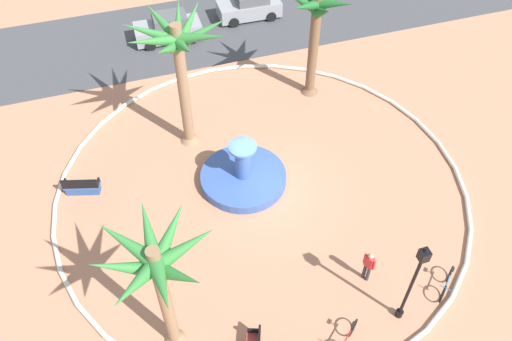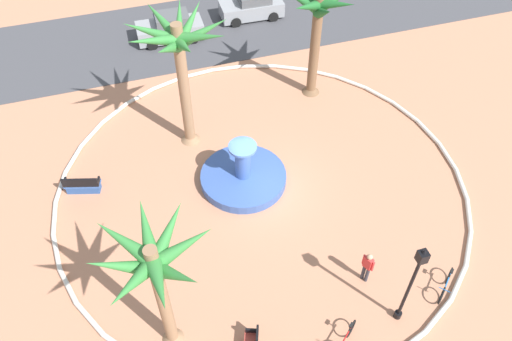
{
  "view_description": "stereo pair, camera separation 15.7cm",
  "coord_description": "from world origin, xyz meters",
  "views": [
    {
      "loc": [
        -5.04,
        -14.7,
        17.9
      ],
      "look_at": [
        -0.2,
        0.18,
        1.0
      ],
      "focal_mm": 36.18,
      "sensor_mm": 36.0,
      "label": 1
    },
    {
      "loc": [
        -4.89,
        -14.75,
        17.9
      ],
      "look_at": [
        -0.2,
        0.18,
        1.0
      ],
      "focal_mm": 36.18,
      "sensor_mm": 36.0,
      "label": 2
    }
  ],
  "objects": [
    {
      "name": "palm_tree_by_curb",
      "position": [
        -5.3,
        -5.97,
        4.66
      ],
      "size": [
        3.93,
        4.06,
        5.96
      ],
      "color": "#8E6B4C",
      "rests_on": "ground"
    },
    {
      "name": "palm_tree_near_fountain",
      "position": [
        4.75,
        5.82,
        4.38
      ],
      "size": [
        3.53,
        3.51,
        6.04
      ],
      "color": "brown",
      "rests_on": "ground"
    },
    {
      "name": "fountain",
      "position": [
        -0.68,
        0.61,
        0.32
      ],
      "size": [
        3.95,
        3.95,
        2.27
      ],
      "color": "#38569E",
      "rests_on": "ground"
    },
    {
      "name": "street_asphalt",
      "position": [
        0.0,
        13.75,
        0.01
      ],
      "size": [
        48.0,
        8.0,
        0.03
      ],
      "primitive_type": "cube",
      "color": "#424247",
      "rests_on": "ground"
    },
    {
      "name": "parked_car_leftmost",
      "position": [
        -1.58,
        13.26,
        0.78
      ],
      "size": [
        4.05,
        2.02,
        1.67
      ],
      "color": "gray",
      "rests_on": "ground"
    },
    {
      "name": "bench_east",
      "position": [
        -7.79,
        2.21,
        0.35
      ],
      "size": [
        1.68,
        0.92,
        1.0
      ],
      "color": "#335BA8",
      "rests_on": "ground"
    },
    {
      "name": "parked_car_second",
      "position": [
        3.91,
        14.19,
        0.78
      ],
      "size": [
        4.04,
        2.0,
        1.67
      ],
      "color": "gray",
      "rests_on": "ground"
    },
    {
      "name": "bicycle_red_frame",
      "position": [
        5.13,
        -7.19,
        0.38
      ],
      "size": [
        1.31,
        1.2,
        0.94
      ],
      "color": "black",
      "rests_on": "ground"
    },
    {
      "name": "plaza_curb",
      "position": [
        0.0,
        0.0,
        0.1
      ],
      "size": [
        18.69,
        18.69,
        0.2
      ],
      "primitive_type": "torus",
      "color": "silver",
      "rests_on": "ground"
    },
    {
      "name": "bicycle_by_lamppost",
      "position": [
        0.54,
        -8.04,
        0.38
      ],
      "size": [
        1.37,
        1.14,
        0.94
      ],
      "color": "black",
      "rests_on": "ground"
    },
    {
      "name": "ground_plane",
      "position": [
        0.0,
        0.0,
        0.0
      ],
      "size": [
        80.0,
        80.0,
        0.0
      ],
      "primitive_type": "plane",
      "color": "tan"
    },
    {
      "name": "lamppost",
      "position": [
        2.89,
        -7.64,
        2.57
      ],
      "size": [
        0.32,
        0.32,
        4.4
      ],
      "color": "black",
      "rests_on": "ground"
    },
    {
      "name": "palm_tree_mid_plaza",
      "position": [
        -2.43,
        4.06,
        5.23
      ],
      "size": [
        4.49,
        4.48,
        6.8
      ],
      "color": "#8E6B4C",
      "rests_on": "ground"
    },
    {
      "name": "person_cyclist_helmet",
      "position": [
        2.39,
        -5.8,
        0.93
      ],
      "size": [
        0.33,
        0.49,
        1.67
      ],
      "color": "#33333D",
      "rests_on": "ground"
    }
  ]
}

